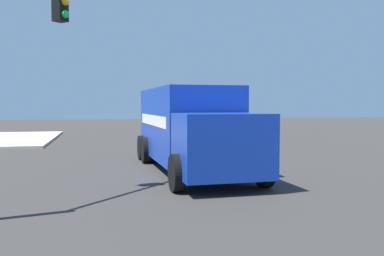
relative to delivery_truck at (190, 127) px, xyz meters
The scene contains 3 objects.
ground_plane 2.63m from the delivery_truck, 162.71° to the left, with size 100.00×100.00×0.00m, color #33302D.
delivery_truck is the anchor object (origin of this frame).
pickup_silver 10.05m from the delivery_truck, 155.93° to the left, with size 2.52×5.32×1.38m.
Camera 1 is at (16.21, -3.71, 2.29)m, focal length 39.27 mm.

